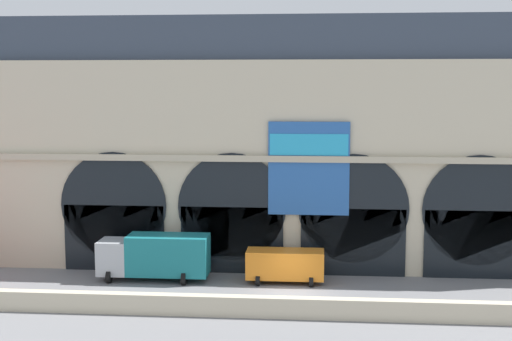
# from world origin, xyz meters

# --- Properties ---
(ground_plane) EXTENTS (200.00, 200.00, 0.00)m
(ground_plane) POSITION_xyz_m (0.00, 0.00, 0.00)
(ground_plane) COLOR slate
(quay_parapet_wall) EXTENTS (90.00, 0.70, 1.19)m
(quay_parapet_wall) POSITION_xyz_m (0.00, -4.33, 0.60)
(quay_parapet_wall) COLOR beige
(quay_parapet_wall) RESTS_ON ground
(station_building) EXTENTS (44.10, 5.46, 18.09)m
(station_building) POSITION_xyz_m (0.02, 7.51, 8.80)
(station_building) COLOR beige
(station_building) RESTS_ON ground
(box_truck_midwest) EXTENTS (7.50, 2.91, 3.12)m
(box_truck_midwest) POSITION_xyz_m (-9.24, 2.73, 1.70)
(box_truck_midwest) COLOR #ADB2B7
(box_truck_midwest) RESTS_ON ground
(van_center) EXTENTS (5.20, 2.48, 2.20)m
(van_center) POSITION_xyz_m (-0.39, 2.84, 1.25)
(van_center) COLOR orange
(van_center) RESTS_ON ground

